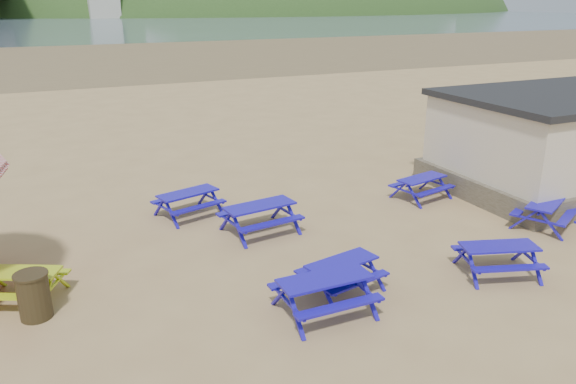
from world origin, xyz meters
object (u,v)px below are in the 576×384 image
picnic_table_blue_a (189,204)px  litter_bin (34,295)px  amenity_block (558,141)px  picnic_table_blue_b (260,218)px  picnic_table_yellow (20,286)px

picnic_table_blue_a → litter_bin: size_ratio=2.12×
picnic_table_blue_a → amenity_block: size_ratio=0.28×
picnic_table_blue_b → amenity_block: bearing=-9.8°
picnic_table_blue_b → picnic_table_yellow: picnic_table_blue_b is taller
picnic_table_blue_a → litter_bin: litter_bin is taller
picnic_table_blue_a → picnic_table_yellow: size_ratio=0.99×
picnic_table_blue_a → picnic_table_blue_b: bearing=-70.3°
picnic_table_blue_b → litter_bin: litter_bin is taller
picnic_table_blue_a → litter_bin: 5.90m
picnic_table_yellow → amenity_block: bearing=29.8°
picnic_table_yellow → picnic_table_blue_a: bearing=63.1°
litter_bin → amenity_block: (16.09, 1.71, 1.08)m
picnic_table_blue_b → amenity_block: 10.52m
picnic_table_blue_a → picnic_table_yellow: (-4.48, -3.31, -0.02)m
picnic_table_blue_b → amenity_block: (10.45, -0.41, 1.17)m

